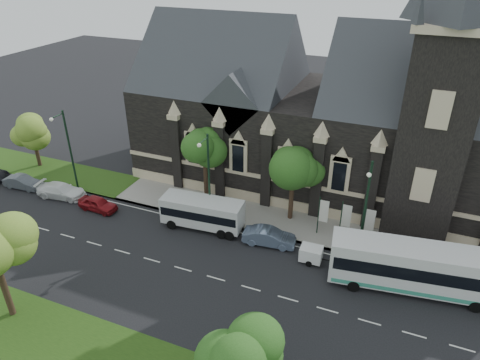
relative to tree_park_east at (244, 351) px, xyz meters
The scene contains 20 objects.
ground 12.10m from the tree_park_east, 123.52° to the left, with size 160.00×160.00×0.00m, color black.
sidewalk 20.33m from the tree_park_east, 108.16° to the left, with size 80.00×5.00×0.15m, color gray.
museum 28.35m from the tree_park_east, 92.16° to the left, with size 40.00×17.70×29.90m.
tree_park_east is the anchor object (origin of this frame).
tree_walk_right 20.29m from the tree_park_east, 98.42° to the left, with size 4.08×4.08×7.80m.
tree_walk_left 23.36m from the tree_park_east, 120.87° to the left, with size 3.91×3.91×7.64m.
tree_walk_far 39.20m from the tree_park_east, 150.16° to the left, with size 3.40×3.40×6.28m.
street_lamp_near 16.86m from the tree_park_east, 76.89° to the left, with size 0.36×1.88×9.00m.
street_lamp_mid 19.32m from the tree_park_east, 121.79° to the left, with size 0.36×1.88×9.00m.
street_lamp_far 30.90m from the tree_park_east, 147.90° to the left, with size 0.36×1.88×9.00m.
banner_flag_left 18.46m from the tree_park_east, 89.65° to the left, with size 0.90×0.10×4.00m.
banner_flag_center 18.58m from the tree_park_east, 83.43° to the left, with size 0.90×0.10×4.00m.
banner_flag_right 18.91m from the tree_park_east, 77.35° to the left, with size 0.90×0.10×4.00m.
tour_coach 16.69m from the tree_park_east, 58.54° to the left, with size 13.53×4.59×3.87m.
shuttle_bus 18.80m from the tree_park_east, 123.92° to the left, with size 7.79×3.20×2.94m.
box_trailer 14.80m from the tree_park_east, 88.88° to the left, with size 2.67×1.57×1.41m.
sedan 16.16m from the tree_park_east, 103.79° to the left, with size 1.63×4.66×1.54m, color slate.
car_far_red 25.94m from the tree_park_east, 146.69° to the left, with size 1.64×4.08×1.39m, color maroon.
car_far_white 30.64m from the tree_park_east, 151.11° to the left, with size 2.11×5.18×1.50m, color white.
car_far_grey 35.24m from the tree_park_east, 155.38° to the left, with size 1.49×4.27×1.41m, color #4B5158.
Camera 1 is at (12.03, -24.12, 23.61)m, focal length 32.69 mm.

